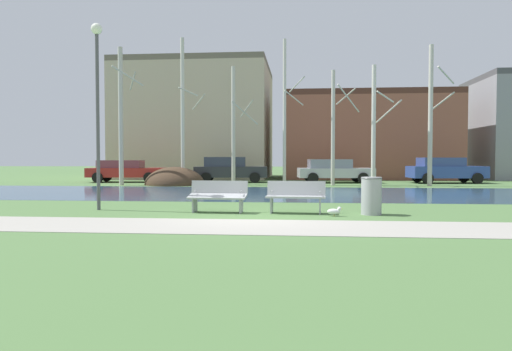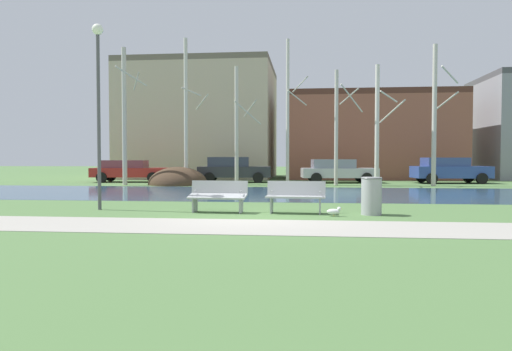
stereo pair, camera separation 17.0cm
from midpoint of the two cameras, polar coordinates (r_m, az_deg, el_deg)
ground_plane at (r=22.12m, az=2.71°, el=-1.79°), size 120.00×120.00×0.00m
paved_path_strip at (r=10.49m, az=-1.01°, el=-6.11°), size 60.00×2.34×0.01m
river_band at (r=20.32m, az=2.42°, el=-2.12°), size 80.00×8.37×0.01m
soil_mound at (r=27.22m, az=-9.13°, el=-1.08°), size 3.33×3.50×2.00m
bench_left at (r=13.21m, az=-4.19°, el=-2.38°), size 1.63×0.65×0.87m
bench_right at (r=13.01m, az=5.15°, el=-2.45°), size 1.63×0.65×0.87m
trash_bin at (r=12.98m, az=14.00°, el=-2.31°), size 0.56×0.56×1.00m
seagull at (r=12.47m, az=9.71°, el=-4.24°), size 0.40×0.15×0.25m
streetlamp at (r=14.65m, az=-18.02°, el=10.13°), size 0.32×0.32×5.35m
birch_far_left at (r=27.45m, az=-15.24°, el=7.04°), size 1.49×2.25×7.58m
birch_left at (r=27.18m, az=-8.14°, el=7.63°), size 1.45×2.23×8.18m
birch_center_left at (r=27.18m, az=-2.06°, el=6.10°), size 1.55×2.58×6.68m
birch_center at (r=26.72m, az=4.05°, el=7.67°), size 1.23×2.18×8.08m
birch_center_right at (r=26.61m, az=9.87°, el=5.89°), size 1.52×2.60×6.31m
birch_right at (r=27.00m, az=14.55°, el=5.99°), size 1.61×2.53×6.58m
birch_far_right at (r=27.34m, az=20.79°, el=6.89°), size 1.34×2.39×7.54m
parked_van_nearest_red at (r=30.67m, az=-14.76°, el=0.61°), size 4.83×2.36×1.36m
parked_sedan_second_dark at (r=29.47m, az=-2.62°, el=0.77°), size 4.59×2.40×1.55m
parked_hatch_third_silver at (r=29.22m, az=9.84°, el=0.62°), size 4.63×2.46×1.42m
parked_wagon_fourth_blue at (r=30.52m, az=22.24°, el=0.64°), size 4.51×2.35×1.53m
building_beige_block at (r=37.30m, az=-6.31°, el=6.35°), size 10.91×9.55×8.53m
building_brick_low at (r=35.90m, az=13.78°, el=4.58°), size 12.03×6.39×6.17m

